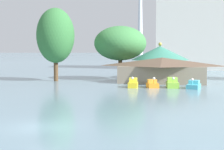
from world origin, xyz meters
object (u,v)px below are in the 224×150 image
Objects in this scene: boathouse at (162,69)px; green_roof_pavilion at (160,60)px; pedal_boat_yellow at (133,84)px; shoreline_tree_tall_left at (56,36)px; pedal_boat_orange at (152,84)px; pedal_boat_lime at (172,83)px; background_building_block at (200,21)px; shoreline_tree_mid at (120,43)px; pedal_boat_cyan at (194,85)px.

green_roof_pavilion is (-0.93, 9.71, 1.42)m from boathouse.
shoreline_tree_tall_left is (-14.86, 8.00, 7.43)m from pedal_boat_yellow.
pedal_boat_orange is 2.90m from pedal_boat_lime.
shoreline_tree_tall_left is at bearing -129.96° from pedal_boat_orange.
green_roof_pavilion reaches higher than pedal_boat_lime.
pedal_boat_yellow is at bearing -102.59° from background_building_block.
green_roof_pavilion reaches higher than boathouse.
pedal_boat_lime is 0.11× the size of background_building_block.
pedal_boat_lime is 22.86m from shoreline_tree_tall_left.
shoreline_tree_tall_left reaches higher than green_roof_pavilion.
shoreline_tree_tall_left is (-17.63, 7.47, 7.52)m from pedal_boat_orange.
green_roof_pavilion is 0.40× the size of background_building_block.
pedal_boat_yellow is 15.43m from shoreline_tree_mid.
green_roof_pavilion is at bearing -149.96° from pedal_boat_cyan.
boathouse reaches higher than pedal_boat_cyan.
boathouse is 47.73m from background_building_block.
green_roof_pavilion is 0.88× the size of shoreline_tree_tall_left.
shoreline_tree_tall_left is 1.29× the size of shoreline_tree_mid.
boathouse is 0.54× the size of background_building_block.
boathouse is at bearing 153.86° from pedal_boat_yellow.
pedal_boat_lime is at bearing -80.72° from green_roof_pavilion.
pedal_boat_orange is 0.09× the size of background_building_block.
shoreline_tree_tall_left is 53.70m from background_building_block.
pedal_boat_cyan is 0.25× the size of shoreline_tree_tall_left.
pedal_boat_orange is at bearing -61.50° from shoreline_tree_mid.
shoreline_tree_mid is at bearing -146.02° from green_roof_pavilion.
pedal_boat_cyan is 0.32× the size of shoreline_tree_mid.
pedal_boat_orange is at bearing -90.12° from green_roof_pavilion.
pedal_boat_cyan is 0.11× the size of background_building_block.
pedal_boat_cyan is 19.33m from shoreline_tree_mid.
pedal_boat_cyan is 0.21× the size of boathouse.
pedal_boat_yellow is 0.75× the size of pedal_boat_cyan.
pedal_boat_orange is 0.26× the size of shoreline_tree_mid.
boathouse is 10.44m from shoreline_tree_mid.
pedal_boat_cyan is 25.76m from shoreline_tree_tall_left.
shoreline_tree_mid reaches higher than pedal_boat_lime.
background_building_block is (9.31, 53.54, 13.47)m from pedal_boat_orange.
shoreline_tree_tall_left reaches higher than pedal_boat_orange.
green_roof_pavilion is 9.08m from shoreline_tree_mid.
shoreline_tree_tall_left is at bearing -178.28° from boathouse.
pedal_boat_orange is 0.23× the size of green_roof_pavilion.
shoreline_tree_mid is at bearing -111.95° from background_building_block.
boathouse is (-1.88, 7.51, 1.62)m from pedal_boat_lime.
shoreline_tree_mid reaches higher than pedal_boat_cyan.
shoreline_tree_mid is (-12.89, 12.98, 6.26)m from pedal_boat_cyan.
pedal_boat_yellow is at bearing -28.28° from shoreline_tree_tall_left.
background_building_block is at bearing 75.48° from green_roof_pavilion.
background_building_block is at bearing 164.88° from pedal_boat_yellow.
boathouse is (3.74, 8.55, 1.64)m from pedal_boat_yellow.
pedal_boat_lime is at bearing 83.33° from pedal_boat_orange.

